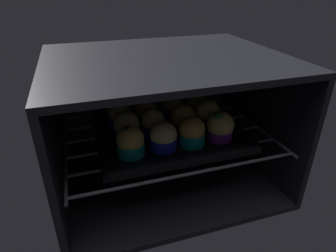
{
  "coord_description": "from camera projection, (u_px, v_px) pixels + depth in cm",
  "views": [
    {
      "loc": [
        -21.37,
        -45.83,
        53.28
      ],
      "look_at": [
        0.0,
        20.33,
        17.07
      ],
      "focal_mm": 31.13,
      "sensor_mm": 36.0,
      "label": 1
    }
  ],
  "objects": [
    {
      "name": "muffin_row1_col2",
      "position": [
        183.0,
        119.0,
        0.78
      ],
      "size": [
        6.82,
        6.82,
        7.7
      ],
      "color": "red",
      "rests_on": "baking_tray"
    },
    {
      "name": "muffin_row0_col1",
      "position": [
        163.0,
        137.0,
        0.7
      ],
      "size": [
        6.62,
        6.62,
        7.09
      ],
      "color": "#1928B7",
      "rests_on": "baking_tray"
    },
    {
      "name": "oven_cavity",
      "position": [
        162.0,
        117.0,
        0.83
      ],
      "size": [
        59.0,
        47.0,
        37.0
      ],
      "color": "black",
      "rests_on": "ground"
    },
    {
      "name": "muffin_row1_col0",
      "position": [
        126.0,
        126.0,
        0.75
      ],
      "size": [
        6.8,
        6.8,
        7.57
      ],
      "color": "#1928B7",
      "rests_on": "baking_tray"
    },
    {
      "name": "muffin_row0_col2",
      "position": [
        192.0,
        132.0,
        0.72
      ],
      "size": [
        6.52,
        6.52,
        7.51
      ],
      "color": "#0C8C84",
      "rests_on": "baking_tray"
    },
    {
      "name": "muffin_row2_col3",
      "position": [
        195.0,
        106.0,
        0.88
      ],
      "size": [
        6.52,
        6.52,
        6.92
      ],
      "color": "#1928B7",
      "rests_on": "baking_tray"
    },
    {
      "name": "muffin_row1_col3",
      "position": [
        207.0,
        114.0,
        0.81
      ],
      "size": [
        6.82,
        6.82,
        7.85
      ],
      "color": "#7A238C",
      "rests_on": "baking_tray"
    },
    {
      "name": "muffin_row0_col0",
      "position": [
        130.0,
        142.0,
        0.68
      ],
      "size": [
        6.55,
        6.55,
        7.43
      ],
      "color": "#0C8C84",
      "rests_on": "baking_tray"
    },
    {
      "name": "oven_rack",
      "position": [
        166.0,
        134.0,
        0.81
      ],
      "size": [
        54.8,
        42.0,
        0.8
      ],
      "color": "#51515B",
      "rests_on": "oven_cavity"
    },
    {
      "name": "muffin_row2_col2",
      "position": [
        173.0,
        109.0,
        0.86
      ],
      "size": [
        6.52,
        6.52,
        6.95
      ],
      "color": "#1928B7",
      "rests_on": "baking_tray"
    },
    {
      "name": "muffin_row2_col0",
      "position": [
        119.0,
        115.0,
        0.81
      ],
      "size": [
        6.52,
        6.52,
        7.51
      ],
      "color": "#1928B7",
      "rests_on": "baking_tray"
    },
    {
      "name": "muffin_row1_col1",
      "position": [
        153.0,
        123.0,
        0.77
      ],
      "size": [
        6.52,
        6.52,
        7.27
      ],
      "color": "#1928B7",
      "rests_on": "baking_tray"
    },
    {
      "name": "muffin_row0_col3",
      "position": [
        220.0,
        127.0,
        0.75
      ],
      "size": [
        7.06,
        7.06,
        7.89
      ],
      "color": "#7A238C",
      "rests_on": "baking_tray"
    },
    {
      "name": "baking_tray",
      "position": [
        168.0,
        134.0,
        0.79
      ],
      "size": [
        38.55,
        30.87,
        2.2
      ],
      "color": "black",
      "rests_on": "oven_rack"
    },
    {
      "name": "muffin_row2_col1",
      "position": [
        146.0,
        112.0,
        0.83
      ],
      "size": [
        6.52,
        6.52,
        7.03
      ],
      "color": "#7A238C",
      "rests_on": "baking_tray"
    }
  ]
}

